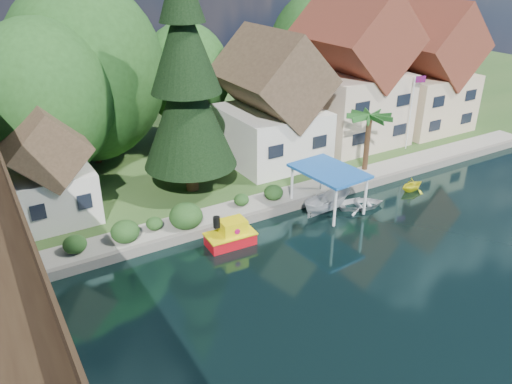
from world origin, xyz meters
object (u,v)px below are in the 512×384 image
Objects in this scene: house_right at (424,75)px; flagpole at (413,105)px; tugboat at (231,235)px; boat_canopy at (328,194)px; house_left at (271,107)px; shed at (50,172)px; boat_white_a at (361,203)px; boat_yellow at (412,184)px; palm_tree at (370,118)px; conifer at (186,84)px; house_center at (352,78)px.

flagpole is at bearing -144.18° from house_right.
boat_canopy is at bearing 2.85° from tugboat.
house_left reaches higher than boat_canopy.
boat_white_a is (19.33, -8.71, -3.47)m from shed.
palm_tree is at bearing 12.66° from boat_yellow.
boat_yellow is at bearing -74.32° from palm_tree.
boat_yellow is (6.63, -10.08, -4.55)m from house_left.
palm_tree is at bearing -10.70° from shed.
conifer reaches higher than boat_yellow.
boat_canopy is (-10.25, -9.95, -5.02)m from house_center.
shed is at bearing 174.85° from flagpole.
house_left is at bearing 4.77° from shed.
shed is 1.56× the size of palm_tree.
house_center reaches higher than boat_canopy.
boat_canopy is at bearing -152.39° from palm_tree.
flagpole is at bearing -19.15° from house_left.
conifer is (-17.33, -2.59, 2.15)m from house_center.
house_right is at bearing -39.88° from boat_white_a.
house_center is 2.76× the size of palm_tree.
palm_tree is at bearing 27.61° from boat_canopy.
flagpole is at bearing -46.33° from boat_yellow.
tugboat is (-9.21, -9.84, -4.47)m from house_left.
house_left is 12.87m from flagpole.
house_left reaches higher than palm_tree.
house_right is 1.85× the size of flagpole.
house_right is 2.34× the size of boat_canopy.
house_center is 1.12× the size of house_right.
boat_canopy reaches higher than boat_yellow.
house_right is (9.00, -0.50, -0.64)m from house_center.
palm_tree reaches higher than tugboat.
house_center is 15.14m from boat_canopy.
tugboat is (-18.21, -10.34, -5.74)m from house_center.
boat_white_a is (-16.67, -10.21, -5.42)m from house_right.
palm_tree is at bearing 14.92° from tugboat.
shed reaches higher than palm_tree.
boat_canopy is at bearing 82.36° from boat_yellow.
flagpole is 2.12× the size of tugboat.
house_left reaches higher than boat_white_a.
boat_white_a is at bearing -134.02° from palm_tree.
flagpole is 3.04× the size of boat_yellow.
conifer reaches higher than house_center.
house_center is 2.06× the size of flagpole.
flagpole is at bearing 21.30° from boat_canopy.
house_right is 13.90m from palm_tree.
house_left is 12.90m from boat_yellow.
house_center is (9.00, 0.50, 1.28)m from house_left.
shed is (-27.00, -2.00, -2.59)m from house_center.
conifer is 2.49× the size of flagpole.
palm_tree is 1.59× the size of tugboat.
house_right is at bearing -51.47° from boat_yellow.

